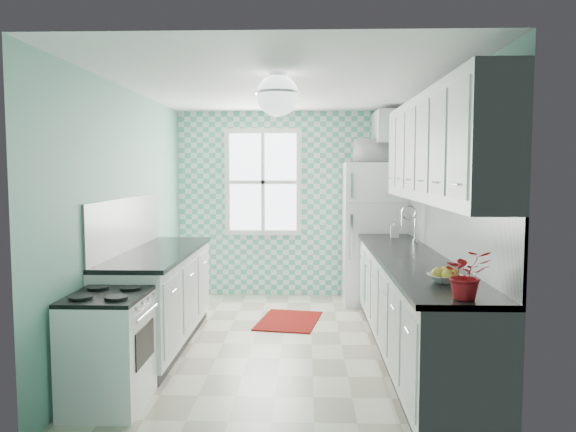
{
  "coord_description": "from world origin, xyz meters",
  "views": [
    {
      "loc": [
        0.24,
        -5.41,
        1.72
      ],
      "look_at": [
        0.05,
        0.25,
        1.25
      ],
      "focal_mm": 35.0,
      "sensor_mm": 36.0,
      "label": 1
    }
  ],
  "objects_px": {
    "microwave": "(375,151)",
    "potted_plant": "(466,274)",
    "stove": "(108,348)",
    "sink": "(398,244)",
    "fridge": "(374,233)",
    "fruit_bowl": "(445,278)",
    "ceiling_light": "(278,95)"
  },
  "relations": [
    {
      "from": "ceiling_light",
      "to": "fruit_bowl",
      "type": "height_order",
      "value": "ceiling_light"
    },
    {
      "from": "microwave",
      "to": "potted_plant",
      "type": "bearing_deg",
      "value": 90.75
    },
    {
      "from": "fruit_bowl",
      "to": "sink",
      "type": "bearing_deg",
      "value": 89.9
    },
    {
      "from": "stove",
      "to": "fruit_bowl",
      "type": "xyz_separation_m",
      "value": [
        2.4,
        -0.07,
        0.54
      ]
    },
    {
      "from": "stove",
      "to": "fruit_bowl",
      "type": "distance_m",
      "value": 2.46
    },
    {
      "from": "sink",
      "to": "fruit_bowl",
      "type": "xyz_separation_m",
      "value": [
        -0.0,
        -2.06,
        0.04
      ]
    },
    {
      "from": "stove",
      "to": "fridge",
      "type": "bearing_deg",
      "value": 52.83
    },
    {
      "from": "fridge",
      "to": "fruit_bowl",
      "type": "bearing_deg",
      "value": -88.83
    },
    {
      "from": "stove",
      "to": "microwave",
      "type": "distance_m",
      "value": 4.29
    },
    {
      "from": "fridge",
      "to": "stove",
      "type": "bearing_deg",
      "value": -125.54
    },
    {
      "from": "stove",
      "to": "microwave",
      "type": "xyz_separation_m",
      "value": [
        2.31,
        3.28,
        1.53
      ]
    },
    {
      "from": "ceiling_light",
      "to": "fruit_bowl",
      "type": "xyz_separation_m",
      "value": [
        1.2,
        -0.75,
        -1.35
      ]
    },
    {
      "from": "fridge",
      "to": "fruit_bowl",
      "type": "height_order",
      "value": "fridge"
    },
    {
      "from": "stove",
      "to": "microwave",
      "type": "bearing_deg",
      "value": 52.83
    },
    {
      "from": "microwave",
      "to": "ceiling_light",
      "type": "bearing_deg",
      "value": 66.27
    },
    {
      "from": "potted_plant",
      "to": "fruit_bowl",
      "type": "bearing_deg",
      "value": 90.0
    },
    {
      "from": "fridge",
      "to": "sink",
      "type": "xyz_separation_m",
      "value": [
        0.09,
        -1.28,
        0.03
      ]
    },
    {
      "from": "fridge",
      "to": "microwave",
      "type": "height_order",
      "value": "microwave"
    },
    {
      "from": "fruit_bowl",
      "to": "microwave",
      "type": "height_order",
      "value": "microwave"
    },
    {
      "from": "stove",
      "to": "potted_plant",
      "type": "relative_size",
      "value": 2.65
    },
    {
      "from": "stove",
      "to": "sink",
      "type": "distance_m",
      "value": 3.16
    },
    {
      "from": "ceiling_light",
      "to": "microwave",
      "type": "bearing_deg",
      "value": 66.86
    },
    {
      "from": "ceiling_light",
      "to": "sink",
      "type": "relative_size",
      "value": 0.66
    },
    {
      "from": "ceiling_light",
      "to": "stove",
      "type": "height_order",
      "value": "ceiling_light"
    },
    {
      "from": "sink",
      "to": "potted_plant",
      "type": "xyz_separation_m",
      "value": [
        -0.0,
        -2.56,
        0.16
      ]
    },
    {
      "from": "fridge",
      "to": "microwave",
      "type": "bearing_deg",
      "value": 53.19
    },
    {
      "from": "fruit_bowl",
      "to": "ceiling_light",
      "type": "bearing_deg",
      "value": 148.16
    },
    {
      "from": "fridge",
      "to": "potted_plant",
      "type": "relative_size",
      "value": 5.92
    },
    {
      "from": "sink",
      "to": "stove",
      "type": "bearing_deg",
      "value": -139.68
    },
    {
      "from": "stove",
      "to": "fruit_bowl",
      "type": "relative_size",
      "value": 3.49
    },
    {
      "from": "potted_plant",
      "to": "sink",
      "type": "bearing_deg",
      "value": 89.92
    },
    {
      "from": "stove",
      "to": "fruit_bowl",
      "type": "height_order",
      "value": "fruit_bowl"
    }
  ]
}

